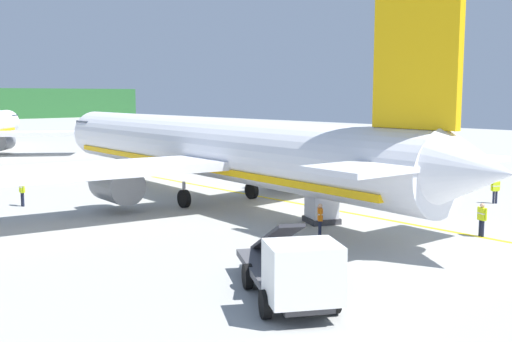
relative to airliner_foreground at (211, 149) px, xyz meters
name	(u,v)px	position (x,y,z in m)	size (l,w,h in m)	color
airliner_foreground	(211,149)	(0.00, 0.00, 0.00)	(34.59, 41.74, 11.90)	white
service_truck_baggage	(292,271)	(-10.16, -17.34, -2.23)	(5.20, 6.78, 2.72)	white
cargo_container_near	(321,206)	(0.28, -9.30, -2.46)	(2.13, 2.13, 1.97)	#333338
crew_marshaller	(22,190)	(-9.84, 6.36, -2.36)	(0.23, 0.63, 1.74)	#191E33
crew_loader_left	(320,217)	(-2.26, -11.47, -2.43)	(0.47, 0.50, 1.64)	#191E33
crew_loader_right	(482,217)	(3.61, -16.71, -2.42)	(0.38, 0.59, 1.66)	#191E33
crew_supervisor	(495,189)	(12.81, -12.84, -2.44)	(0.53, 0.45, 1.61)	#191E33
apron_guide_line	(298,203)	(3.50, -4.43, -3.39)	(0.30, 60.00, 0.01)	yellow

